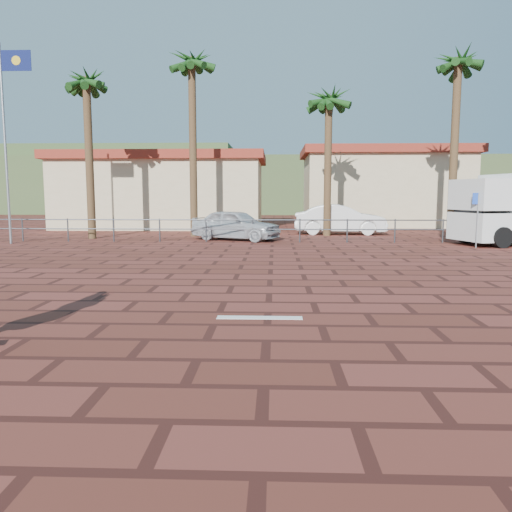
# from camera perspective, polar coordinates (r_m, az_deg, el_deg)

# --- Properties ---
(ground) EXTENTS (120.00, 120.00, 0.00)m
(ground) POSITION_cam_1_polar(r_m,az_deg,el_deg) (9.44, -3.63, -5.25)
(ground) COLOR maroon
(ground) RESTS_ON ground
(paint_stripe) EXTENTS (1.40, 0.22, 0.01)m
(paint_stripe) POSITION_cam_1_polar(r_m,az_deg,el_deg) (8.23, 0.42, -7.05)
(paint_stripe) COLOR white
(paint_stripe) RESTS_ON ground
(guardrail) EXTENTS (24.06, 0.06, 1.00)m
(guardrail) POSITION_cam_1_polar(r_m,az_deg,el_deg) (21.24, -0.37, 3.42)
(guardrail) COLOR #47494F
(guardrail) RESTS_ON ground
(flagpole) EXTENTS (1.30, 0.10, 8.00)m
(flagpole) POSITION_cam_1_polar(r_m,az_deg,el_deg) (23.05, -26.55, 12.84)
(flagpole) COLOR gray
(flagpole) RESTS_ON ground
(palm_far_left) EXTENTS (2.40, 2.40, 8.25)m
(palm_far_left) POSITION_cam_1_polar(r_m,az_deg,el_deg) (24.68, -18.82, 17.91)
(palm_far_left) COLOR brown
(palm_far_left) RESTS_ON ground
(palm_left) EXTENTS (2.40, 2.40, 9.45)m
(palm_left) POSITION_cam_1_polar(r_m,az_deg,el_deg) (25.21, -7.35, 20.59)
(palm_left) COLOR brown
(palm_left) RESTS_ON ground
(palm_center) EXTENTS (2.40, 2.40, 7.75)m
(palm_center) POSITION_cam_1_polar(r_m,az_deg,el_deg) (25.19, 8.33, 16.88)
(palm_center) COLOR brown
(palm_center) RESTS_ON ground
(palm_right) EXTENTS (2.40, 2.40, 9.05)m
(palm_right) POSITION_cam_1_polar(r_m,az_deg,el_deg) (25.16, 22.09, 19.30)
(palm_right) COLOR brown
(palm_right) RESTS_ON ground
(building_west) EXTENTS (12.60, 7.60, 4.50)m
(building_west) POSITION_cam_1_polar(r_m,az_deg,el_deg) (31.94, -10.46, 7.37)
(building_west) COLOR beige
(building_west) RESTS_ON ground
(building_east) EXTENTS (10.60, 6.60, 5.00)m
(building_east) POSITION_cam_1_polar(r_m,az_deg,el_deg) (33.92, 14.32, 7.67)
(building_east) COLOR beige
(building_east) RESTS_ON ground
(hill_front) EXTENTS (70.00, 18.00, 6.00)m
(hill_front) POSITION_cam_1_polar(r_m,az_deg,el_deg) (59.19, 1.28, 7.95)
(hill_front) COLOR #384C28
(hill_front) RESTS_ON ground
(hill_back) EXTENTS (35.00, 14.00, 8.00)m
(hill_back) POSITION_cam_1_polar(r_m,az_deg,el_deg) (69.13, -17.39, 8.32)
(hill_back) COLOR #384C28
(hill_back) RESTS_ON ground
(car_silver) EXTENTS (4.32, 3.08, 1.37)m
(car_silver) POSITION_cam_1_polar(r_m,az_deg,el_deg) (22.28, -2.32, 3.59)
(car_silver) COLOR #B6B9BE
(car_silver) RESTS_ON ground
(car_white) EXTENTS (4.70, 1.85, 1.52)m
(car_white) POSITION_cam_1_polar(r_m,az_deg,el_deg) (25.92, 9.58, 4.15)
(car_white) COLOR white
(car_white) RESTS_ON ground
(street_sign) EXTENTS (0.42, 0.12, 2.08)m
(street_sign) POSITION_cam_1_polar(r_m,az_deg,el_deg) (20.65, 24.02, 4.87)
(street_sign) COLOR gray
(street_sign) RESTS_ON ground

